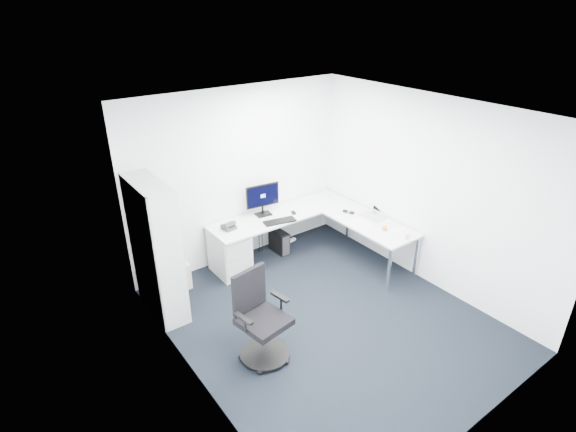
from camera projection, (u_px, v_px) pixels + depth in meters
ground at (326, 319)px, 5.88m from camera, size 4.20×4.20×0.00m
ceiling at (336, 113)px, 4.70m from camera, size 4.20×4.20×0.00m
wall_back at (239, 177)px, 6.82m from camera, size 3.60×0.02×2.70m
wall_front at (495, 320)px, 3.77m from camera, size 3.60×0.02×2.70m
wall_left at (190, 278)px, 4.33m from camera, size 0.02×4.20×2.70m
wall_right at (428, 193)px, 6.25m from camera, size 0.02×4.20×2.70m
l_desk at (295, 241)px, 7.03m from camera, size 2.44×1.37×0.71m
drawer_pedestal at (230, 251)px, 6.75m from camera, size 0.47×0.58×0.72m
bookshelf at (156, 250)px, 5.66m from camera, size 0.36×0.93×1.85m
task_chair at (264, 319)px, 5.04m from camera, size 0.70×0.70×1.09m
black_pc_tower at (279, 241)px, 7.38m from camera, size 0.17×0.38×0.37m
beige_pc_tower at (180, 272)px, 6.53m from camera, size 0.20×0.42×0.39m
power_strip at (288, 242)px, 7.71m from camera, size 0.34×0.11×0.04m
monitor at (263, 200)px, 6.96m from camera, size 0.56×0.24×0.53m
black_keyboard at (280, 221)px, 6.84m from camera, size 0.52×0.27×0.02m
mouse at (293, 213)px, 7.11m from camera, size 0.08×0.11×0.03m
desk_phone at (229, 225)px, 6.61m from camera, size 0.20×0.20×0.12m
laptop at (374, 209)px, 6.95m from camera, size 0.39×0.38×0.26m
white_keyboard at (363, 223)px, 6.79m from camera, size 0.14×0.40×0.01m
headphones at (349, 211)px, 7.14m from camera, size 0.17×0.21×0.05m
orange_fruit at (385, 228)px, 6.59m from camera, size 0.07×0.07×0.07m
tissue_box at (401, 234)px, 6.43m from camera, size 0.14×0.22×0.07m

